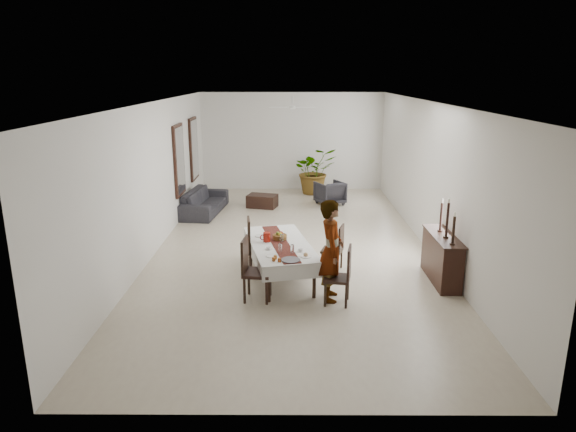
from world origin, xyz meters
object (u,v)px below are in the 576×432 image
Objects in this scene: sideboard_body at (442,259)px; sofa at (205,202)px; woman at (331,251)px; dining_table_top at (280,245)px; red_pitcher at (267,237)px.

sideboard_body is 7.16m from sofa.
sideboard_body is at bearing -65.98° from woman.
woman is (0.89, -0.96, 0.22)m from dining_table_top.
woman is at bearing -158.88° from sideboard_body.
woman is (1.15, -1.05, 0.10)m from red_pitcher.
sideboard_body is (3.03, -0.14, -0.23)m from dining_table_top.
dining_table_top is at bearing 45.82° from woman.
sofa is (-5.24, 4.89, -0.11)m from sideboard_body.
red_pitcher reaches higher than dining_table_top.
woman reaches higher than red_pitcher.
dining_table_top is at bearing -18.60° from red_pitcher.
sofa is at bearing 112.73° from red_pitcher.
red_pitcher is at bearing 176.15° from sideboard_body.
sofa is at bearing 136.99° from sideboard_body.
sofa is (-3.10, 5.71, -0.56)m from woman.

